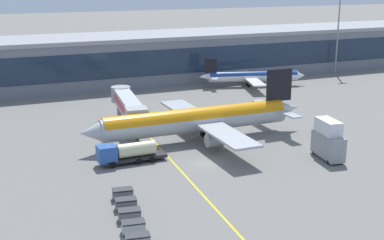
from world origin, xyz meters
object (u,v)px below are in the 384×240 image
object	(u,v)px
baggage_cart_2	(129,215)
main_airliner	(198,120)
baggage_cart_4	(123,194)
commuter_jet_far	(253,76)
baggage_cart_0	(138,240)
fuel_tanker	(127,153)
catering_lift	(328,140)
baggage_cart_1	(133,227)
crew_van	(323,130)
baggage_cart_3	(126,204)

from	to	relation	value
baggage_cart_2	main_airliner	bearing A→B (deg)	51.98
baggage_cart_4	commuter_jet_far	world-z (taller)	commuter_jet_far
baggage_cart_0	commuter_jet_far	distance (m)	86.86
main_airliner	fuel_tanker	world-z (taller)	main_airliner
main_airliner	catering_lift	distance (m)	22.46
fuel_tanker	catering_lift	distance (m)	31.61
main_airliner	catering_lift	size ratio (longest dim) A/B	5.84
baggage_cart_1	main_airliner	bearing A→B (deg)	54.54
commuter_jet_far	baggage_cart_4	bearing A→B (deg)	-131.95
fuel_tanker	baggage_cart_0	bearing A→B (deg)	-103.78
crew_van	baggage_cart_2	xyz separation A→B (m)	(-41.58, -18.75, -0.53)
main_airliner	baggage_cart_1	distance (m)	35.39
baggage_cart_0	baggage_cart_1	size ratio (longest dim) A/B	1.00
catering_lift	baggage_cart_1	size ratio (longest dim) A/B	2.49
baggage_cart_1	crew_van	bearing A→B (deg)	27.52
baggage_cart_1	baggage_cart_3	distance (m)	6.40
main_airliner	baggage_cart_0	bearing A→B (deg)	-123.28
catering_lift	commuter_jet_far	size ratio (longest dim) A/B	0.26
baggage_cart_2	baggage_cart_3	size ratio (longest dim) A/B	1.00
baggage_cart_3	baggage_cart_0	bearing A→B (deg)	-98.49
baggage_cart_0	baggage_cart_4	world-z (taller)	same
fuel_tanker	baggage_cart_0	xyz separation A→B (m)	(-6.27, -25.57, -0.96)
catering_lift	baggage_cart_3	xyz separation A→B (m)	(-34.75, -5.91, -2.28)
catering_lift	baggage_cart_4	size ratio (longest dim) A/B	2.49
catering_lift	baggage_cart_3	distance (m)	35.32
fuel_tanker	baggage_cart_2	distance (m)	19.99
main_airliner	crew_van	xyz separation A→B (m)	(21.60, -6.80, -2.54)
catering_lift	baggage_cart_4	distance (m)	34.46
fuel_tanker	baggage_cart_4	distance (m)	13.67
baggage_cart_1	commuter_jet_far	distance (m)	84.07
baggage_cart_0	commuter_jet_far	size ratio (longest dim) A/B	0.10
main_airliner	fuel_tanker	distance (m)	16.10
main_airliner	fuel_tanker	xyz separation A→B (m)	(-14.66, -6.31, -2.11)
baggage_cart_3	main_airliner	bearing A→B (deg)	48.93
catering_lift	baggage_cart_0	distance (m)	39.38
fuel_tanker	baggage_cart_0	distance (m)	26.34
crew_van	baggage_cart_1	bearing A→B (deg)	-152.48
baggage_cart_4	baggage_cart_2	bearing A→B (deg)	-98.49
crew_van	baggage_cart_0	xyz separation A→B (m)	(-42.52, -25.08, -0.53)
main_airliner	baggage_cart_3	distance (m)	29.85
main_airliner	commuter_jet_far	bearing A→B (deg)	49.58
baggage_cart_3	baggage_cart_4	distance (m)	3.20
crew_van	fuel_tanker	bearing A→B (deg)	179.22
main_airliner	baggage_cart_3	size ratio (longest dim) A/B	14.53
baggage_cart_2	baggage_cart_3	bearing A→B (deg)	81.51
baggage_cart_2	crew_van	bearing A→B (deg)	24.27
fuel_tanker	catering_lift	world-z (taller)	catering_lift
baggage_cart_2	baggage_cart_3	xyz separation A→B (m)	(0.47, 3.16, 0.00)
catering_lift	commuter_jet_far	bearing A→B (deg)	72.97
fuel_tanker	crew_van	bearing A→B (deg)	-0.78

